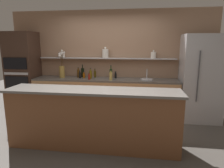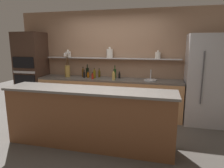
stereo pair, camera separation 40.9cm
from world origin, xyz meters
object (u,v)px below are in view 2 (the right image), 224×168
at_px(bottle_sauce_1, 88,75).
at_px(bottle_spirit_5, 83,73).
at_px(oven_tower, 32,71).
at_px(bottle_oil_8, 94,74).
at_px(bottle_sauce_9, 93,76).
at_px(bottle_wine_7, 87,72).
at_px(sink_fixture, 150,79).
at_px(bottle_sauce_3, 84,75).
at_px(bottle_sauce_4, 119,75).
at_px(bottle_oil_0, 99,74).
at_px(bottle_wine_6, 115,73).
at_px(refrigerator, 207,80).
at_px(flower_vase, 67,69).
at_px(bottle_spirit_2, 114,76).

distance_m(bottle_sauce_1, bottle_spirit_5, 0.17).
bearing_deg(oven_tower, bottle_oil_8, -0.82).
bearing_deg(bottle_sauce_9, bottle_wine_7, 127.78).
height_order(oven_tower, sink_fixture, oven_tower).
bearing_deg(bottle_spirit_5, bottle_sauce_9, -37.44).
height_order(bottle_wine_7, bottle_sauce_9, bottle_wine_7).
bearing_deg(bottle_spirit_5, bottle_sauce_3, -56.19).
distance_m(sink_fixture, bottle_oil_8, 1.38).
height_order(bottle_sauce_4, bottle_spirit_5, bottle_spirit_5).
distance_m(bottle_oil_0, bottle_wine_7, 0.33).
bearing_deg(sink_fixture, bottle_wine_6, 172.39).
bearing_deg(sink_fixture, refrigerator, -2.30).
relative_size(flower_vase, bottle_sauce_1, 4.09).
bearing_deg(bottle_wine_6, bottle_sauce_1, -171.98).
bearing_deg(flower_vase, bottle_sauce_9, -14.16).
relative_size(flower_vase, bottle_sauce_9, 3.85).
xyz_separation_m(refrigerator, bottle_wine_7, (-2.85, 0.19, 0.05)).
bearing_deg(bottle_spirit_5, bottle_spirit_2, -16.13).
relative_size(bottle_spirit_5, bottle_wine_6, 0.81).
bearing_deg(bottle_oil_8, refrigerator, -0.24).
xyz_separation_m(refrigerator, bottle_sauce_9, (-2.59, -0.14, 0.00)).
bearing_deg(bottle_spirit_5, bottle_sauce_1, -20.01).
xyz_separation_m(oven_tower, flower_vase, (1.05, 0.02, 0.10)).
bearing_deg(flower_vase, bottle_wine_6, 5.36).
xyz_separation_m(bottle_sauce_4, bottle_oil_8, (-0.60, -0.16, 0.04)).
distance_m(refrigerator, bottle_sauce_9, 2.59).
xyz_separation_m(refrigerator, bottle_spirit_2, (-2.06, -0.12, 0.03)).
bearing_deg(bottle_wine_6, bottle_sauce_3, -169.47).
relative_size(bottle_wine_6, bottle_wine_7, 0.98).
distance_m(bottle_sauce_3, bottle_wine_6, 0.78).
bearing_deg(refrigerator, bottle_sauce_9, -176.93).
height_order(flower_vase, bottle_sauce_3, flower_vase).
distance_m(bottle_oil_0, bottle_wine_6, 0.42).
height_order(flower_vase, bottle_oil_8, flower_vase).
height_order(bottle_oil_0, bottle_sauce_9, bottle_oil_0).
height_order(refrigerator, bottle_spirit_5, refrigerator).
bearing_deg(bottle_sauce_9, bottle_wine_6, 32.35).
bearing_deg(bottle_spirit_2, bottle_spirit_5, 163.87).
distance_m(bottle_oil_0, bottle_sauce_3, 0.39).
bearing_deg(bottle_oil_0, bottle_sauce_4, -3.71).
bearing_deg(bottle_spirit_5, bottle_oil_0, 9.66).
xyz_separation_m(bottle_oil_0, bottle_oil_8, (-0.07, -0.19, 0.01)).
xyz_separation_m(sink_fixture, bottle_spirit_2, (-0.85, -0.17, 0.07)).
relative_size(oven_tower, bottle_sauce_3, 10.79).
distance_m(sink_fixture, bottle_spirit_2, 0.87).
bearing_deg(bottle_oil_8, bottle_spirit_2, -14.24).
bearing_deg(flower_vase, bottle_wine_7, 16.12).
relative_size(bottle_spirit_2, bottle_sauce_3, 1.25).
bearing_deg(oven_tower, sink_fixture, 0.22).
xyz_separation_m(oven_tower, bottle_sauce_9, (1.81, -0.18, -0.04)).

